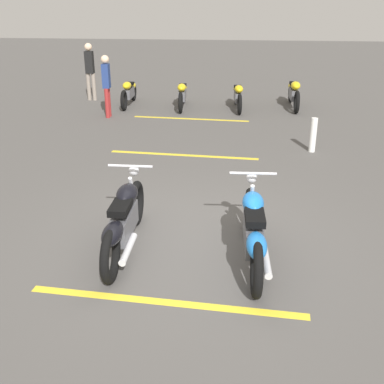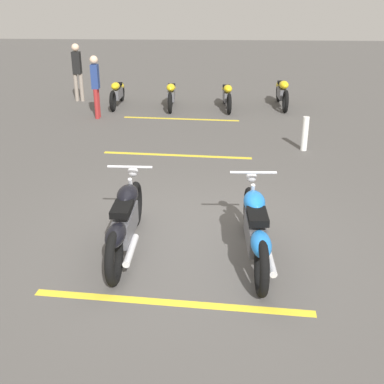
{
  "view_description": "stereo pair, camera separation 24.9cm",
  "coord_description": "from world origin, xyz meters",
  "views": [
    {
      "loc": [
        -5.86,
        -0.62,
        3.25
      ],
      "look_at": [
        0.26,
        0.0,
        0.65
      ],
      "focal_mm": 44.63,
      "sensor_mm": 36.0,
      "label": 1
    },
    {
      "loc": [
        -5.88,
        -0.37,
        3.25
      ],
      "look_at": [
        0.26,
        0.0,
        0.65
      ],
      "focal_mm": 44.63,
      "sensor_mm": 36.0,
      "label": 2
    }
  ],
  "objects": [
    {
      "name": "motorcycle_row_center",
      "position": [
        8.35,
        1.1,
        0.41
      ],
      "size": [
        2.0,
        0.29,
        0.75
      ],
      "rotation": [
        0.0,
        0.0,
        3.19
      ],
      "color": "black",
      "rests_on": "ground"
    },
    {
      "name": "parking_stripe_far",
      "position": [
        6.95,
        0.71,
        0.0
      ],
      "size": [
        0.34,
        3.2,
        0.01
      ],
      "primitive_type": "cube",
      "rotation": [
        0.0,
        0.0,
        1.5
      ],
      "color": "yellow",
      "rests_on": "ground"
    },
    {
      "name": "bystander_near_row",
      "position": [
        6.94,
        3.01,
        0.94
      ],
      "size": [
        0.28,
        0.22,
        1.68
      ],
      "rotation": [
        0.0,
        0.0,
        4.73
      ],
      "color": "maroon",
      "rests_on": "ground"
    },
    {
      "name": "motorcycle_dark_foreground",
      "position": [
        -0.34,
        0.85,
        0.46
      ],
      "size": [
        2.23,
        0.62,
        1.04
      ],
      "rotation": [
        0.0,
        0.0,
        0.01
      ],
      "color": "black",
      "rests_on": "ground"
    },
    {
      "name": "bystander_secondary",
      "position": [
        9.08,
        4.12,
        0.99
      ],
      "size": [
        0.23,
        0.3,
        1.77
      ],
      "rotation": [
        0.0,
        0.0,
        3.11
      ],
      "color": "gray",
      "rests_on": "ground"
    },
    {
      "name": "parking_stripe_mid",
      "position": [
        3.8,
        0.54,
        0.0
      ],
      "size": [
        0.34,
        3.2,
        0.01
      ],
      "primitive_type": "cube",
      "rotation": [
        0.0,
        0.0,
        1.5
      ],
      "color": "yellow",
      "rests_on": "ground"
    },
    {
      "name": "motorcycle_row_left",
      "position": [
        8.31,
        -0.56,
        0.41
      ],
      "size": [
        1.97,
        0.33,
        0.74
      ],
      "rotation": [
        0.0,
        0.0,
        3.22
      ],
      "color": "black",
      "rests_on": "ground"
    },
    {
      "name": "ground_plane",
      "position": [
        0.0,
        0.0,
        0.0
      ],
      "size": [
        60.0,
        60.0,
        0.0
      ],
      "primitive_type": "plane",
      "color": "#514F4C"
    },
    {
      "name": "motorcycle_row_right",
      "position": [
        8.5,
        2.76,
        0.41
      ],
      "size": [
        1.99,
        0.26,
        0.75
      ],
      "rotation": [
        0.0,
        0.0,
        3.15
      ],
      "color": "black",
      "rests_on": "ground"
    },
    {
      "name": "parking_stripe_near",
      "position": [
        -1.43,
        0.13,
        0.0
      ],
      "size": [
        0.34,
        3.2,
        0.01
      ],
      "primitive_type": "cube",
      "rotation": [
        0.0,
        0.0,
        1.5
      ],
      "color": "yellow",
      "rests_on": "ground"
    },
    {
      "name": "motorcycle_row_far_left",
      "position": [
        8.69,
        -2.22,
        0.45
      ],
      "size": [
        2.17,
        0.28,
        0.82
      ],
      "rotation": [
        0.0,
        0.0,
        3.16
      ],
      "color": "black",
      "rests_on": "ground"
    },
    {
      "name": "motorcycle_bright_foreground",
      "position": [
        -0.45,
        -0.85,
        0.46
      ],
      "size": [
        2.23,
        0.62,
        1.04
      ],
      "rotation": [
        0.0,
        0.0,
        0.04
      ],
      "color": "black",
      "rests_on": "ground"
    },
    {
      "name": "bollard_post",
      "position": [
        4.33,
        -2.23,
        0.38
      ],
      "size": [
        0.14,
        0.14,
        0.75
      ],
      "primitive_type": "cylinder",
      "color": "white",
      "rests_on": "ground"
    }
  ]
}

